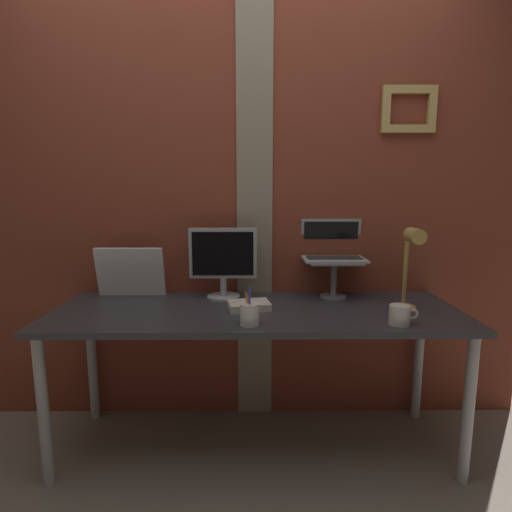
{
  "coord_description": "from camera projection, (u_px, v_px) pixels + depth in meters",
  "views": [
    {
      "loc": [
        0.11,
        -1.99,
        1.33
      ],
      "look_at": [
        0.13,
        0.08,
        0.99
      ],
      "focal_mm": 28.96,
      "sensor_mm": 36.0,
      "label": 1
    }
  ],
  "objects": [
    {
      "name": "ground_plane",
      "position": [
        232.0,
        442.0,
        2.18
      ],
      "size": [
        6.0,
        6.0,
        0.0
      ],
      "primitive_type": "plane",
      "color": "gray"
    },
    {
      "name": "brick_wall_back",
      "position": [
        234.0,
        196.0,
        2.34
      ],
      "size": [
        3.35,
        0.16,
        2.57
      ],
      "color": "brown",
      "rests_on": "ground_plane"
    },
    {
      "name": "desk",
      "position": [
        256.0,
        323.0,
        2.05
      ],
      "size": [
        2.01,
        0.68,
        0.74
      ],
      "color": "#333338",
      "rests_on": "ground_plane"
    },
    {
      "name": "monitor",
      "position": [
        223.0,
        258.0,
        2.22
      ],
      "size": [
        0.36,
        0.18,
        0.38
      ],
      "color": "#ADB2B7",
      "rests_on": "desk"
    },
    {
      "name": "laptop_stand",
      "position": [
        334.0,
        273.0,
        2.24
      ],
      "size": [
        0.28,
        0.22,
        0.21
      ],
      "color": "gray",
      "rests_on": "desk"
    },
    {
      "name": "laptop",
      "position": [
        332.0,
        248.0,
        2.28
      ],
      "size": [
        0.33,
        0.25,
        0.22
      ],
      "color": "#ADB2B7",
      "rests_on": "laptop_stand"
    },
    {
      "name": "whiteboard_panel",
      "position": [
        130.0,
        272.0,
        2.26
      ],
      "size": [
        0.37,
        0.07,
        0.28
      ],
      "primitive_type": "cube",
      "rotation": [
        0.21,
        0.0,
        0.0
      ],
      "color": "white",
      "rests_on": "desk"
    },
    {
      "name": "desk_lamp",
      "position": [
        410.0,
        260.0,
        1.95
      ],
      "size": [
        0.12,
        0.2,
        0.41
      ],
      "color": "tan",
      "rests_on": "desk"
    },
    {
      "name": "pen_cup",
      "position": [
        250.0,
        314.0,
        1.8
      ],
      "size": [
        0.08,
        0.08,
        0.17
      ],
      "color": "white",
      "rests_on": "desk"
    },
    {
      "name": "coffee_mug",
      "position": [
        400.0,
        315.0,
        1.8
      ],
      "size": [
        0.13,
        0.09,
        0.09
      ],
      "color": "silver",
      "rests_on": "desk"
    },
    {
      "name": "paper_clutter_stack",
      "position": [
        249.0,
        305.0,
        2.04
      ],
      "size": [
        0.22,
        0.18,
        0.04
      ],
      "primitive_type": "cube",
      "rotation": [
        0.0,
        0.0,
        0.19
      ],
      "color": "silver",
      "rests_on": "desk"
    }
  ]
}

